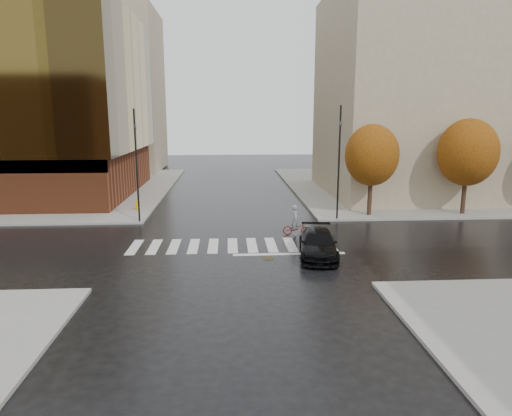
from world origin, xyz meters
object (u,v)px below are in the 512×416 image
at_px(cyclist, 296,225).
at_px(fire_hydrant, 137,205).
at_px(traffic_light_nw, 136,158).
at_px(sedan, 318,244).
at_px(traffic_light_ne, 339,154).

xyz_separation_m(cyclist, fire_hydrant, (-11.05, 7.50, -0.06)).
height_order(traffic_light_nw, fire_hydrant, traffic_light_nw).
xyz_separation_m(sedan, traffic_light_nw, (-10.74, 8.10, 3.79)).
height_order(cyclist, fire_hydrant, cyclist).
height_order(cyclist, traffic_light_ne, traffic_light_ne).
bearing_deg(fire_hydrant, cyclist, -34.18).
bearing_deg(cyclist, sedan, -161.57).
height_order(traffic_light_nw, traffic_light_ne, traffic_light_ne).
xyz_separation_m(traffic_light_nw, fire_hydrant, (-0.83, 3.70, -3.89)).
distance_m(traffic_light_nw, traffic_light_ne, 13.67).
distance_m(cyclist, traffic_light_ne, 6.50).
bearing_deg(fire_hydrant, traffic_light_nw, -77.39).
relative_size(traffic_light_nw, traffic_light_ne, 0.97).
height_order(sedan, fire_hydrant, sedan).
distance_m(sedan, cyclist, 4.33).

